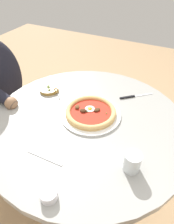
{
  "coord_description": "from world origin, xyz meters",
  "views": [
    {
      "loc": [
        0.65,
        0.32,
        1.4
      ],
      "look_at": [
        -0.02,
        -0.01,
        0.76
      ],
      "focal_mm": 31.83,
      "sensor_mm": 36.0,
      "label": 1
    }
  ],
  "objects_px": {
    "pizza_on_plate": "(90,112)",
    "dining_table": "(87,137)",
    "steak_knife": "(132,97)",
    "fork_utensil": "(44,158)",
    "water_glass": "(132,163)",
    "ramekin_capers": "(49,194)",
    "diner_person": "(4,104)",
    "olive_pan": "(49,89)"
  },
  "relations": [
    {
      "from": "dining_table",
      "to": "ramekin_capers",
      "type": "relative_size",
      "value": 16.0
    },
    {
      "from": "olive_pan",
      "to": "diner_person",
      "type": "distance_m",
      "value": 0.44
    },
    {
      "from": "fork_utensil",
      "to": "diner_person",
      "type": "height_order",
      "value": "diner_person"
    },
    {
      "from": "water_glass",
      "to": "steak_knife",
      "type": "distance_m",
      "value": 0.48
    },
    {
      "from": "olive_pan",
      "to": "steak_knife",
      "type": "bearing_deg",
      "value": 108.73
    },
    {
      "from": "steak_knife",
      "to": "ramekin_capers",
      "type": "relative_size",
      "value": 2.6
    },
    {
      "from": "diner_person",
      "to": "steak_knife",
      "type": "bearing_deg",
      "value": 103.37
    },
    {
      "from": "steak_knife",
      "to": "water_glass",
      "type": "bearing_deg",
      "value": 16.2
    },
    {
      "from": "dining_table",
      "to": "diner_person",
      "type": "distance_m",
      "value": 0.71
    },
    {
      "from": "dining_table",
      "to": "fork_utensil",
      "type": "distance_m",
      "value": 0.32
    },
    {
      "from": "diner_person",
      "to": "dining_table",
      "type": "bearing_deg",
      "value": 83.46
    },
    {
      "from": "pizza_on_plate",
      "to": "fork_utensil",
      "type": "distance_m",
      "value": 0.33
    },
    {
      "from": "water_glass",
      "to": "ramekin_capers",
      "type": "height_order",
      "value": "water_glass"
    },
    {
      "from": "water_glass",
      "to": "fork_utensil",
      "type": "height_order",
      "value": "water_glass"
    },
    {
      "from": "ramekin_capers",
      "to": "pizza_on_plate",
      "type": "bearing_deg",
      "value": -172.38
    },
    {
      "from": "steak_knife",
      "to": "fork_utensil",
      "type": "height_order",
      "value": "steak_knife"
    },
    {
      "from": "water_glass",
      "to": "diner_person",
      "type": "bearing_deg",
      "value": -104.79
    },
    {
      "from": "olive_pan",
      "to": "water_glass",
      "type": "bearing_deg",
      "value": 62.76
    },
    {
      "from": "pizza_on_plate",
      "to": "fork_utensil",
      "type": "bearing_deg",
      "value": -8.93
    },
    {
      "from": "olive_pan",
      "to": "diner_person",
      "type": "xyz_separation_m",
      "value": [
        0.05,
        -0.39,
        -0.21
      ]
    },
    {
      "from": "water_glass",
      "to": "olive_pan",
      "type": "xyz_separation_m",
      "value": [
        -0.3,
        -0.59,
        -0.02
      ]
    },
    {
      "from": "dining_table",
      "to": "pizza_on_plate",
      "type": "xyz_separation_m",
      "value": [
        -0.04,
        -0.0,
        0.14
      ]
    },
    {
      "from": "pizza_on_plate",
      "to": "water_glass",
      "type": "bearing_deg",
      "value": 52.18
    },
    {
      "from": "dining_table",
      "to": "ramekin_capers",
      "type": "height_order",
      "value": "ramekin_capers"
    },
    {
      "from": "fork_utensil",
      "to": "diner_person",
      "type": "relative_size",
      "value": 0.14
    },
    {
      "from": "olive_pan",
      "to": "dining_table",
      "type": "bearing_deg",
      "value": 68.13
    },
    {
      "from": "steak_knife",
      "to": "fork_utensil",
      "type": "bearing_deg",
      "value": -19.1
    },
    {
      "from": "water_glass",
      "to": "ramekin_capers",
      "type": "bearing_deg",
      "value": -42.67
    },
    {
      "from": "water_glass",
      "to": "diner_person",
      "type": "distance_m",
      "value": 1.04
    },
    {
      "from": "dining_table",
      "to": "fork_utensil",
      "type": "height_order",
      "value": "fork_utensil"
    },
    {
      "from": "ramekin_capers",
      "to": "olive_pan",
      "type": "xyz_separation_m",
      "value": [
        -0.54,
        -0.37,
        -0.01
      ]
    },
    {
      "from": "steak_knife",
      "to": "diner_person",
      "type": "xyz_separation_m",
      "value": [
        0.2,
        -0.84,
        -0.21
      ]
    },
    {
      "from": "dining_table",
      "to": "pizza_on_plate",
      "type": "height_order",
      "value": "pizza_on_plate"
    },
    {
      "from": "pizza_on_plate",
      "to": "steak_knife",
      "type": "bearing_deg",
      "value": 149.02
    },
    {
      "from": "fork_utensil",
      "to": "diner_person",
      "type": "distance_m",
      "value": 0.77
    },
    {
      "from": "pizza_on_plate",
      "to": "diner_person",
      "type": "relative_size",
      "value": 0.26
    },
    {
      "from": "dining_table",
      "to": "steak_knife",
      "type": "height_order",
      "value": "steak_knife"
    },
    {
      "from": "water_glass",
      "to": "fork_utensil",
      "type": "distance_m",
      "value": 0.35
    },
    {
      "from": "pizza_on_plate",
      "to": "water_glass",
      "type": "relative_size",
      "value": 3.72
    },
    {
      "from": "fork_utensil",
      "to": "diner_person",
      "type": "bearing_deg",
      "value": -119.57
    },
    {
      "from": "ramekin_capers",
      "to": "olive_pan",
      "type": "distance_m",
      "value": 0.65
    },
    {
      "from": "pizza_on_plate",
      "to": "dining_table",
      "type": "bearing_deg",
      "value": 4.05
    }
  ]
}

